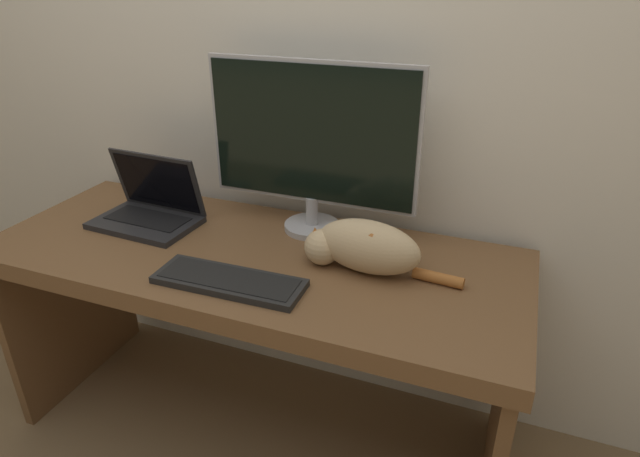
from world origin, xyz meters
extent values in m
cube|color=silver|center=(0.00, 0.72, 1.30)|extent=(6.40, 0.06, 2.60)
cube|color=brown|center=(0.00, 0.33, 0.70)|extent=(1.67, 0.66, 0.06)
cube|color=brown|center=(-0.80, 0.33, 0.33)|extent=(0.04, 0.61, 0.67)
cube|color=brown|center=(0.80, 0.33, 0.33)|extent=(0.04, 0.61, 0.67)
cylinder|color=#B2B2B7|center=(0.12, 0.55, 0.74)|extent=(0.18, 0.18, 0.02)
cylinder|color=#B2B2B7|center=(0.12, 0.55, 0.79)|extent=(0.04, 0.04, 0.09)
cube|color=#B2B2B7|center=(0.12, 0.55, 1.05)|extent=(0.68, 0.02, 0.45)
cube|color=black|center=(0.12, 0.54, 1.05)|extent=(0.66, 0.01, 0.42)
cube|color=#232326|center=(-0.42, 0.37, 0.74)|extent=(0.35, 0.24, 0.02)
cube|color=black|center=(-0.42, 0.38, 0.75)|extent=(0.29, 0.13, 0.00)
cube|color=#232326|center=(-0.41, 0.45, 0.85)|extent=(0.35, 0.07, 0.21)
cube|color=black|center=(-0.41, 0.45, 0.85)|extent=(0.31, 0.06, 0.19)
cube|color=black|center=(0.04, 0.14, 0.74)|extent=(0.43, 0.15, 0.02)
cube|color=black|center=(0.04, 0.14, 0.75)|extent=(0.39, 0.12, 0.00)
ellipsoid|color=#D1B284|center=(0.37, 0.35, 0.80)|extent=(0.32, 0.16, 0.16)
ellipsoid|color=#AD662D|center=(0.39, 0.35, 0.85)|extent=(0.15, 0.11, 0.06)
sphere|color=#D1B284|center=(0.23, 0.35, 0.78)|extent=(0.11, 0.11, 0.11)
cone|color=#AD662D|center=(0.21, 0.35, 0.82)|extent=(0.03, 0.03, 0.03)
cone|color=#AD662D|center=(0.26, 0.34, 0.82)|extent=(0.03, 0.03, 0.03)
cylinder|color=#AD662D|center=(0.57, 0.36, 0.74)|extent=(0.14, 0.04, 0.03)
camera|label=1|loc=(0.72, -0.94, 1.52)|focal=30.00mm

